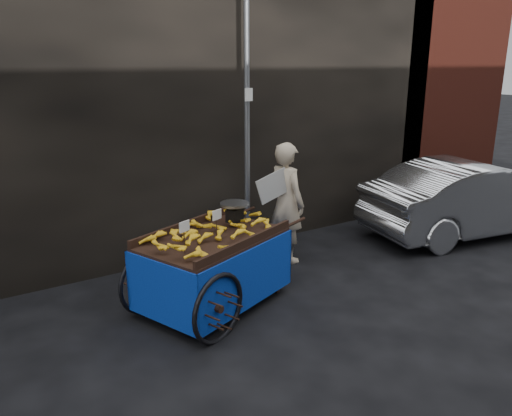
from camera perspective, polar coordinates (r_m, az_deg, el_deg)
ground at (r=6.64m, az=2.78°, el=-9.03°), size 80.00×80.00×0.00m
building_wall at (r=8.43m, az=-5.28°, el=13.96°), size 13.50×2.00×5.00m
street_pole at (r=7.30m, az=-1.04°, el=9.76°), size 0.12×0.10×4.00m
banana_cart at (r=5.87m, az=-5.27°, el=-4.33°), size 2.54×1.79×1.27m
vendor at (r=7.25m, az=3.47°, el=0.63°), size 0.84×0.70×1.76m
plastic_bag at (r=7.14m, az=1.71°, el=-6.05°), size 0.28×0.22×0.25m
parked_car at (r=9.21m, az=23.57°, el=1.09°), size 4.03×2.02×1.27m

